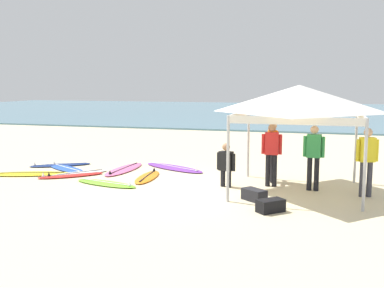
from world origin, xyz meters
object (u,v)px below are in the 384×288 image
(person_yellow, at_px, (367,157))
(person_orange, at_px, (273,148))
(surfboard_purple, at_px, (174,168))
(surfboard_white, at_px, (76,174))
(surfboard_blue, at_px, (66,168))
(canopy_tent, at_px, (299,99))
(person_black, at_px, (226,163))
(surfboard_pink, at_px, (124,169))
(surfboard_yellow, at_px, (28,174))
(surfboard_navy, at_px, (60,165))
(person_red, at_px, (272,150))
(person_green, at_px, (314,153))
(gear_bag_by_pole, at_px, (271,206))
(surfboard_lime, at_px, (106,183))
(gear_bag_near_tent, at_px, (254,195))
(surfboard_red, at_px, (70,175))
(surfboard_orange, at_px, (147,177))

(person_yellow, distance_m, person_orange, 2.63)
(surfboard_purple, relative_size, surfboard_white, 1.31)
(surfboard_blue, distance_m, person_yellow, 9.18)
(canopy_tent, relative_size, person_black, 2.62)
(surfboard_pink, bearing_deg, surfboard_yellow, -149.15)
(surfboard_navy, height_order, person_red, person_red)
(surfboard_navy, height_order, person_green, person_green)
(surfboard_white, xyz_separation_m, gear_bag_by_pole, (6.20, -2.43, 0.10))
(surfboard_yellow, relative_size, person_red, 1.52)
(surfboard_lime, height_order, gear_bag_near_tent, gear_bag_near_tent)
(person_green, bearing_deg, person_black, -174.84)
(gear_bag_by_pole, bearing_deg, surfboard_blue, 155.72)
(canopy_tent, bearing_deg, person_green, 26.16)
(surfboard_purple, xyz_separation_m, surfboard_red, (-2.61, -2.06, 0.00))
(surfboard_lime, relative_size, surfboard_orange, 1.06)
(surfboard_purple, bearing_deg, surfboard_red, -141.78)
(surfboard_lime, xyz_separation_m, person_yellow, (6.78, 0.55, 0.95))
(surfboard_orange, bearing_deg, gear_bag_near_tent, -26.70)
(gear_bag_by_pole, bearing_deg, surfboard_pink, 145.24)
(surfboard_pink, xyz_separation_m, person_orange, (4.78, -0.45, 0.95))
(surfboard_yellow, bearing_deg, person_orange, 8.17)
(person_green, relative_size, gear_bag_near_tent, 2.85)
(person_green, xyz_separation_m, person_red, (-1.10, 0.19, 0.00))
(person_orange, relative_size, person_black, 1.43)
(surfboard_white, bearing_deg, surfboard_navy, 137.19)
(surfboard_orange, bearing_deg, surfboard_blue, 169.77)
(surfboard_lime, distance_m, person_green, 5.66)
(canopy_tent, relative_size, surfboard_lime, 1.50)
(surfboard_navy, xyz_separation_m, surfboard_red, (1.28, -1.47, 0.00))
(person_green, relative_size, person_orange, 1.00)
(person_red, relative_size, gear_bag_near_tent, 2.85)
(surfboard_white, height_order, person_red, person_red)
(surfboard_navy, bearing_deg, gear_bag_near_tent, -21.56)
(canopy_tent, xyz_separation_m, surfboard_yellow, (-8.03, -0.10, -2.35))
(person_black, height_order, gear_bag_by_pole, person_black)
(canopy_tent, xyz_separation_m, person_red, (-0.70, 0.39, -1.40))
(person_yellow, bearing_deg, gear_bag_by_pole, -136.24)
(gear_bag_near_tent, bearing_deg, surfboard_red, 167.21)
(surfboard_white, relative_size, surfboard_pink, 0.81)
(person_red, bearing_deg, surfboard_orange, 178.88)
(surfboard_orange, height_order, person_orange, person_orange)
(surfboard_purple, xyz_separation_m, surfboard_blue, (-3.35, -1.09, 0.00))
(person_black, bearing_deg, surfboard_yellow, -179.15)
(surfboard_yellow, bearing_deg, surfboard_orange, 8.59)
(surfboard_blue, relative_size, gear_bag_by_pole, 3.55)
(surfboard_blue, height_order, gear_bag_by_pole, gear_bag_by_pole)
(surfboard_purple, bearing_deg, surfboard_pink, -154.61)
(surfboard_lime, relative_size, surfboard_red, 1.15)
(person_green, bearing_deg, person_red, 170.22)
(surfboard_lime, distance_m, person_yellow, 6.87)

